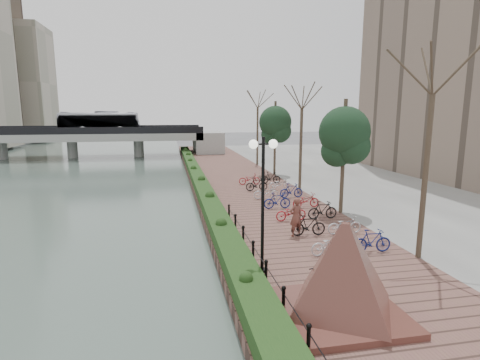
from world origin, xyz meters
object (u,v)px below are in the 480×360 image
object	(u,v)px
granite_monument	(343,269)
pedestrian	(296,217)
motorcycle	(328,291)
lamppost	(263,176)

from	to	relation	value
granite_monument	pedestrian	world-z (taller)	granite_monument
granite_monument	motorcycle	distance (m)	1.03
granite_monument	motorcycle	xyz separation A→B (m)	(-0.20, 0.49, -0.89)
lamppost	pedestrian	bearing A→B (deg)	54.99
lamppost	motorcycle	distance (m)	4.35
lamppost	granite_monument	bearing A→B (deg)	-65.08
granite_monument	pedestrian	xyz separation A→B (m)	(1.01, 6.91, -0.45)
granite_monument	lamppost	world-z (taller)	lamppost
lamppost	pedestrian	world-z (taller)	lamppost
motorcycle	pedestrian	world-z (taller)	pedestrian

